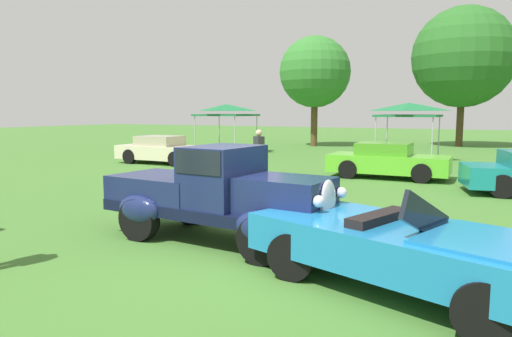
{
  "coord_description": "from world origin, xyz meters",
  "views": [
    {
      "loc": [
        3.67,
        -6.5,
        2.29
      ],
      "look_at": [
        -0.67,
        1.89,
        1.15
      ],
      "focal_mm": 33.17,
      "sensor_mm": 36.0,
      "label": 1
    }
  ],
  "objects": [
    {
      "name": "neighbor_convertible",
      "position": [
        2.78,
        -0.42,
        0.58
      ],
      "size": [
        4.5,
        2.92,
        1.4
      ],
      "color": "#1E7AB7",
      "rests_on": "ground_plane"
    },
    {
      "name": "treeline_far_left",
      "position": [
        -7.39,
        23.32,
        4.87
      ],
      "size": [
        4.66,
        4.66,
        7.22
      ],
      "color": "brown",
      "rests_on": "ground_plane"
    },
    {
      "name": "spectator_by_row",
      "position": [
        -3.61,
        7.79,
        0.91
      ],
      "size": [
        0.46,
        0.43,
        1.69
      ],
      "color": "#7F7056",
      "rests_on": "ground_plane"
    },
    {
      "name": "ground_plane",
      "position": [
        0.0,
        0.0,
        0.0
      ],
      "size": [
        120.0,
        120.0,
        0.0
      ],
      "primitive_type": "plane",
      "color": "#42752D"
    },
    {
      "name": "treeline_mid_left",
      "position": [
        1.28,
        27.2,
        5.76
      ],
      "size": [
        6.45,
        6.45,
        9.0
      ],
      "color": "#47331E",
      "rests_on": "ground_plane"
    },
    {
      "name": "show_car_cream",
      "position": [
        -9.64,
        10.15,
        0.6
      ],
      "size": [
        4.15,
        1.74,
        1.22
      ],
      "color": "beige",
      "rests_on": "ground_plane"
    },
    {
      "name": "feature_pickup_truck",
      "position": [
        -0.68,
        0.5,
        0.87
      ],
      "size": [
        4.45,
        2.07,
        1.7
      ],
      "color": "black",
      "rests_on": "ground_plane"
    },
    {
      "name": "canopy_tent_left_field",
      "position": [
        -10.05,
        16.41,
        2.42
      ],
      "size": [
        2.82,
        2.82,
        2.71
      ],
      "color": "#B7B7BC",
      "rests_on": "ground_plane"
    },
    {
      "name": "canopy_tent_center_field",
      "position": [
        -0.19,
        16.55,
        2.42
      ],
      "size": [
        2.75,
        2.75,
        2.71
      ],
      "color": "#B7B7BC",
      "rests_on": "ground_plane"
    },
    {
      "name": "show_car_lime",
      "position": [
        0.24,
        10.05,
        0.6
      ],
      "size": [
        4.05,
        1.77,
        1.22
      ],
      "color": "#60C62D",
      "rests_on": "ground_plane"
    }
  ]
}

